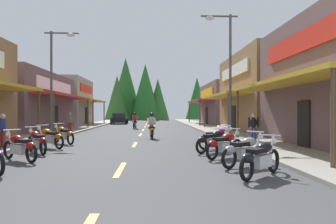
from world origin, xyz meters
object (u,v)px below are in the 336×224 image
object	(u,v)px
pedestrian_browsing	(253,126)
streetlamp_right	(225,60)
motorcycle_parked_left_4	(63,134)
parked_car_curbside	(120,119)
motorcycle_parked_left_3	(49,137)
motorcycle_parked_right_4	(217,138)
pedestrian_waiting	(3,129)
motorcycle_parked_left_2	(37,141)
motorcycle_parked_right_1	(245,150)
motorcycle_parked_left_1	(20,146)
motorcycle_parked_right_2	(225,144)
streetlamp_left	(56,69)
rider_cruising_lead	(152,128)
motorcycle_parked_right_3	(214,140)
motorcycle_parked_right_0	(260,158)
pedestrian_strolling	(70,121)
rider_cruising_trailing	(135,122)

from	to	relation	value
pedestrian_browsing	streetlamp_right	bearing A→B (deg)	36.43
motorcycle_parked_left_4	parked_car_curbside	size ratio (longest dim) A/B	0.38
motorcycle_parked_left_3	motorcycle_parked_left_4	bearing A→B (deg)	-54.16
motorcycle_parked_right_4	motorcycle_parked_left_3	bearing A→B (deg)	145.54
pedestrian_waiting	motorcycle_parked_left_3	bearing A→B (deg)	160.10
motorcycle_parked_left_2	motorcycle_parked_left_3	xyz separation A→B (m)	(-0.08, 1.79, 0.00)
motorcycle_parked_right_1	motorcycle_parked_left_1	bearing A→B (deg)	132.09
streetlamp_right	motorcycle_parked_right_2	size ratio (longest dim) A/B	4.26
streetlamp_left	motorcycle_parked_right_1	world-z (taller)	streetlamp_left
motorcycle_parked_left_3	motorcycle_parked_right_2	bearing A→B (deg)	-166.21
streetlamp_left	motorcycle_parked_right_4	world-z (taller)	streetlamp_left
rider_cruising_lead	motorcycle_parked_left_1	bearing A→B (deg)	150.94
motorcycle_parked_right_2	motorcycle_parked_right_3	distance (m)	1.55
motorcycle_parked_left_1	parked_car_curbside	bearing A→B (deg)	-49.28
motorcycle_parked_left_1	streetlamp_right	bearing A→B (deg)	-100.09
streetlamp_right	motorcycle_parked_right_0	size ratio (longest dim) A/B	4.29
streetlamp_right	motorcycle_parked_left_1	distance (m)	11.49
rider_cruising_lead	streetlamp_right	bearing A→B (deg)	-118.67
pedestrian_browsing	motorcycle_parked_right_4	bearing A→B (deg)	128.34
pedestrian_strolling	motorcycle_parked_left_1	bearing A→B (deg)	136.16
streetlamp_left	pedestrian_strolling	bearing A→B (deg)	95.97
motorcycle_parked_right_4	pedestrian_waiting	size ratio (longest dim) A/B	1.22
motorcycle_parked_left_3	pedestrian_browsing	distance (m)	9.91
parked_car_curbside	motorcycle_parked_right_4	bearing A→B (deg)	-167.06
motorcycle_parked_right_1	motorcycle_parked_right_4	distance (m)	4.64
motorcycle_parked_right_3	pedestrian_strolling	size ratio (longest dim) A/B	1.11
streetlamp_left	pedestrian_browsing	size ratio (longest dim) A/B	4.13
pedestrian_waiting	rider_cruising_lead	bearing A→B (deg)	178.28
motorcycle_parked_right_1	parked_car_curbside	xyz separation A→B (m)	(-7.20, 33.21, 0.20)
motorcycle_parked_right_2	pedestrian_strolling	world-z (taller)	pedestrian_strolling
streetlamp_left	motorcycle_parked_left_4	xyz separation A→B (m)	(1.24, -3.03, -3.65)
motorcycle_parked_left_1	motorcycle_parked_left_3	bearing A→B (deg)	-45.81
motorcycle_parked_left_3	pedestrian_strolling	distance (m)	10.43
streetlamp_left	parked_car_curbside	bearing A→B (deg)	86.77
motorcycle_parked_right_3	pedestrian_waiting	bearing A→B (deg)	134.24
motorcycle_parked_right_0	motorcycle_parked_left_3	bearing A→B (deg)	91.06
rider_cruising_trailing	pedestrian_waiting	world-z (taller)	rider_cruising_trailing
motorcycle_parked_right_1	motorcycle_parked_left_1	distance (m)	7.26
streetlamp_left	motorcycle_parked_left_3	bearing A→B (deg)	-77.00
motorcycle_parked_right_4	pedestrian_waiting	distance (m)	9.14
motorcycle_parked_left_2	rider_cruising_lead	bearing A→B (deg)	-70.15
streetlamp_left	motorcycle_parked_right_3	world-z (taller)	streetlamp_left
motorcycle_parked_left_1	rider_cruising_trailing	size ratio (longest dim) A/B	0.79
motorcycle_parked_right_2	parked_car_curbside	size ratio (longest dim) A/B	0.38
motorcycle_parked_right_2	parked_car_curbside	xyz separation A→B (m)	(-6.97, 31.45, 0.20)
motorcycle_parked_right_2	streetlamp_right	bearing A→B (deg)	34.47
motorcycle_parked_right_4	rider_cruising_trailing	size ratio (longest dim) A/B	0.88
rider_cruising_trailing	parked_car_curbside	size ratio (longest dim) A/B	0.49
rider_cruising_trailing	pedestrian_browsing	bearing A→B (deg)	-150.96
parked_car_curbside	rider_cruising_trailing	bearing A→B (deg)	-168.89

